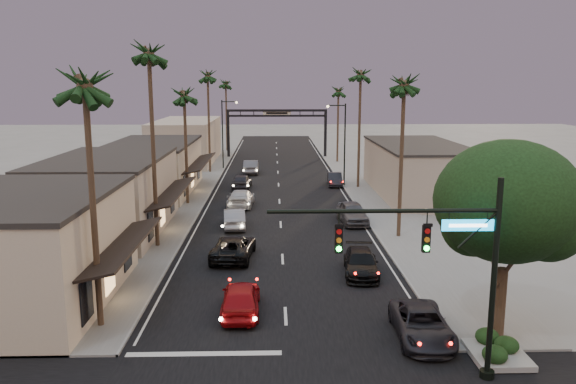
{
  "coord_description": "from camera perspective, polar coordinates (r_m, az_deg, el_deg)",
  "views": [
    {
      "loc": [
        -0.55,
        -15.59,
        11.11
      ],
      "look_at": [
        0.61,
        28.83,
        2.5
      ],
      "focal_mm": 35.0,
      "sensor_mm": 36.0,
      "label": 1
    }
  ],
  "objects": [
    {
      "name": "oncoming_white",
      "position": [
        51.58,
        -4.81,
        -0.62
      ],
      "size": [
        2.47,
        5.53,
        1.57
      ],
      "primitive_type": "imported",
      "rotation": [
        0.0,
        0.0,
        3.09
      ],
      "color": "#B6B6B6",
      "rests_on": "ground"
    },
    {
      "name": "oncoming_red",
      "position": [
        28.04,
        -4.82,
        -10.67
      ],
      "size": [
        1.9,
        4.64,
        1.57
      ],
      "primitive_type": "imported",
      "rotation": [
        0.0,
        0.0,
        3.15
      ],
      "color": "maroon",
      "rests_on": "ground"
    },
    {
      "name": "curbside_black",
      "position": [
        33.63,
        7.42,
        -7.16
      ],
      "size": [
        2.37,
        4.97,
        1.4
      ],
      "primitive_type": "imported",
      "rotation": [
        0.0,
        0.0,
        -0.09
      ],
      "color": "black",
      "rests_on": "ground"
    },
    {
      "name": "storefront_dist",
      "position": [
        81.94,
        -10.27,
        5.11
      ],
      "size": [
        8.0,
        20.0,
        6.0
      ],
      "primitive_type": "cube",
      "color": "gray",
      "rests_on": "ground"
    },
    {
      "name": "road",
      "position": [
        61.6,
        -0.96,
        0.58
      ],
      "size": [
        14.0,
        120.0,
        0.02
      ],
      "primitive_type": "cube",
      "color": "black",
      "rests_on": "ground"
    },
    {
      "name": "streetlight_right",
      "position": [
        61.32,
        5.54,
        5.51
      ],
      "size": [
        2.13,
        0.3,
        9.0
      ],
      "color": "black",
      "rests_on": "ground"
    },
    {
      "name": "sidewalk_right",
      "position": [
        69.22,
        6.88,
        1.7
      ],
      "size": [
        5.0,
        92.0,
        0.12
      ],
      "primitive_type": "cube",
      "color": "slate",
      "rests_on": "ground"
    },
    {
      "name": "traffic_signal",
      "position": [
        21.42,
        15.58,
        -5.79
      ],
      "size": [
        8.51,
        0.22,
        7.8
      ],
      "color": "black",
      "rests_on": "ground"
    },
    {
      "name": "storefront_mid",
      "position": [
        44.21,
        -17.82,
        -0.47
      ],
      "size": [
        8.0,
        14.0,
        5.5
      ],
      "primitive_type": "cube",
      "color": "gray",
      "rests_on": "ground"
    },
    {
      "name": "storefront_far",
      "position": [
        59.54,
        -13.56,
        2.35
      ],
      "size": [
        8.0,
        16.0,
        5.0
      ],
      "primitive_type": "cube",
      "color": "#BCAA8F",
      "rests_on": "ground"
    },
    {
      "name": "oncoming_pickup",
      "position": [
        36.47,
        -5.56,
        -5.61
      ],
      "size": [
        2.92,
        5.51,
        1.48
      ],
      "primitive_type": "imported",
      "rotation": [
        0.0,
        0.0,
        3.05
      ],
      "color": "black",
      "rests_on": "ground"
    },
    {
      "name": "palm_far",
      "position": [
        93.91,
        -6.35,
        11.11
      ],
      "size": [
        3.2,
        3.2,
        13.2
      ],
      "color": "#38281C",
      "rests_on": "ground"
    },
    {
      "name": "building_right",
      "position": [
        58.1,
        13.04,
        2.16
      ],
      "size": [
        8.0,
        18.0,
        5.0
      ],
      "primitive_type": "cube",
      "color": "gray",
      "rests_on": "ground"
    },
    {
      "name": "palm_ra",
      "position": [
        40.63,
        11.75,
        11.21
      ],
      "size": [
        3.2,
        3.2,
        13.2
      ],
      "color": "#38281C",
      "rests_on": "ground"
    },
    {
      "name": "planter",
      "position": [
        25.53,
        20.46,
        -15.57
      ],
      "size": [
        2.2,
        2.6,
        0.24
      ],
      "primitive_type": "cube",
      "color": "gray",
      "rests_on": "ground"
    },
    {
      "name": "palm_la",
      "position": [
        25.87,
        -20.01,
        11.06
      ],
      "size": [
        3.2,
        3.2,
        13.2
      ],
      "color": "#38281C",
      "rests_on": "ground"
    },
    {
      "name": "oncoming_silver",
      "position": [
        44.11,
        -5.48,
        -2.66
      ],
      "size": [
        2.01,
        4.72,
        1.52
      ],
      "primitive_type": "imported",
      "rotation": [
        0.0,
        0.0,
        3.23
      ],
      "color": "gray",
      "rests_on": "ground"
    },
    {
      "name": "palm_rc",
      "position": [
        80.11,
        5.15,
        10.47
      ],
      "size": [
        3.2,
        3.2,
        12.2
      ],
      "color": "#38281C",
      "rests_on": "ground"
    },
    {
      "name": "palm_lc",
      "position": [
        52.21,
        -10.53,
        10.08
      ],
      "size": [
        3.2,
        3.2,
        12.2
      ],
      "color": "#38281C",
      "rests_on": "ground"
    },
    {
      "name": "palm_lb",
      "position": [
        38.51,
        -13.98,
        14.04
      ],
      "size": [
        3.2,
        3.2,
        15.2
      ],
      "color": "#38281C",
      "rests_on": "ground"
    },
    {
      "name": "palm_rb",
      "position": [
        60.3,
        7.4,
        12.12
      ],
      "size": [
        3.2,
        3.2,
        14.2
      ],
      "color": "#38281C",
      "rests_on": "ground"
    },
    {
      "name": "oncoming_grey_far",
      "position": [
        70.58,
        -3.78,
        2.57
      ],
      "size": [
        1.79,
        5.08,
        1.67
      ],
      "primitive_type": "imported",
      "rotation": [
        0.0,
        0.0,
        3.14
      ],
      "color": "#55555B",
      "rests_on": "ground"
    },
    {
      "name": "storefront_near",
      "position": [
        31.4,
        -24.91,
        -5.52
      ],
      "size": [
        8.0,
        12.0,
        5.5
      ],
      "primitive_type": "cube",
      "color": "#BCAA8F",
      "rests_on": "ground"
    },
    {
      "name": "corner_tree",
      "position": [
        25.64,
        21.57,
        -1.36
      ],
      "size": [
        6.2,
        6.2,
        8.8
      ],
      "color": "#38281C",
      "rests_on": "ground"
    },
    {
      "name": "curbside_grey",
      "position": [
        45.62,
        6.56,
        -2.1
      ],
      "size": [
        2.37,
        5.15,
        1.71
      ],
      "primitive_type": "imported",
      "rotation": [
        0.0,
        0.0,
        0.07
      ],
      "color": "#424247",
      "rests_on": "ground"
    },
    {
      "name": "palm_ld",
      "position": [
        71.06,
        -8.18,
        11.91
      ],
      "size": [
        3.2,
        3.2,
        14.2
      ],
      "color": "#38281C",
      "rests_on": "ground"
    },
    {
      "name": "oncoming_dgrey",
      "position": [
        60.53,
        -4.71,
        1.1
      ],
      "size": [
        2.14,
        4.69,
        1.56
      ],
      "primitive_type": "imported",
      "rotation": [
        0.0,
        0.0,
        3.08
      ],
      "color": "black",
      "rests_on": "ground"
    },
    {
      "name": "streetlight_left",
      "position": [
        74.09,
        -6.46,
        6.42
      ],
      "size": [
        2.13,
        0.3,
        9.0
      ],
      "color": "black",
      "rests_on": "ground"
    },
    {
      "name": "curbside_near",
      "position": [
        26.05,
        13.43,
        -12.93
      ],
      "size": [
        2.48,
        5.06,
        1.38
      ],
      "primitive_type": "imported",
      "rotation": [
        0.0,
        0.0,
        -0.04
      ],
      "color": "black",
      "rests_on": "ground"
    },
    {
      "name": "sidewalk_left",
      "position": [
        69.07,
        -8.92,
        1.63
      ],
      "size": [
        5.0,
        92.0,
        0.12
      ],
      "primitive_type": "cube",
      "color": "slate",
      "rests_on": "ground"
    },
    {
      "name": "arch",
      "position": [
        85.77,
        -1.13,
        7.24
      ],
      "size": [
        15.2,
        0.4,
        7.27
      ],
      "color": "black",
      "rests_on": "ground"
    },
    {
      "name": "curbside_far",
      "position": [
        62.13,
        4.77,
        1.29
      ],
      "size": [
        1.68,
        4.36,
        1.42
      ],
      "primitive_type": "imported",
      "rotation": [
        0.0,
        0.0,
        -0.04
      ],
      "color": "black",
      "rests_on": "ground"
    },
    {
      "name": "ground",
      "position": [
        56.69,
        -0.91,
        -0.34
      ],
      "size": [
        200.0,
        200.0,
        0.0
      ],
      "primitive_type": "plane",
      "color": "slate",
      "rests_on": "ground"
    }
  ]
}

